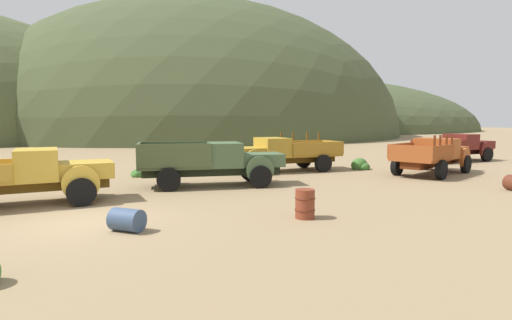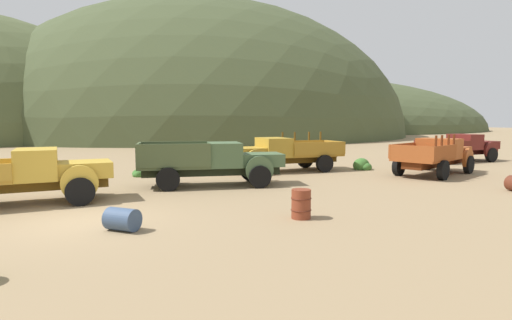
% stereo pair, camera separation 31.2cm
% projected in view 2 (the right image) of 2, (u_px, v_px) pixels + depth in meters
% --- Properties ---
extents(ground_plane, '(300.00, 300.00, 0.00)m').
position_uv_depth(ground_plane, '(81.00, 221.00, 11.64)').
color(ground_plane, '#937A56').
extents(hill_center, '(75.03, 69.40, 47.42)m').
position_uv_depth(hill_center, '(202.00, 135.00, 76.92)').
color(hill_center, '#424C2D').
rests_on(hill_center, ground).
extents(hill_far_left, '(105.32, 76.00, 27.86)m').
position_uv_depth(hill_far_left, '(309.00, 130.00, 112.17)').
color(hill_far_left, '#424C2D').
rests_on(hill_far_left, ground).
extents(truck_faded_yellow, '(5.92, 2.50, 1.89)m').
position_uv_depth(truck_faded_yellow, '(35.00, 175.00, 14.04)').
color(truck_faded_yellow, brown).
rests_on(truck_faded_yellow, ground).
extents(truck_weathered_green, '(6.48, 3.54, 1.91)m').
position_uv_depth(truck_weathered_green, '(221.00, 162.00, 17.90)').
color(truck_weathered_green, '#232B1B').
rests_on(truck_weathered_green, ground).
extents(truck_mustard, '(6.75, 3.08, 2.16)m').
position_uv_depth(truck_mustard, '(275.00, 154.00, 22.63)').
color(truck_mustard, '#593D12').
rests_on(truck_mustard, ground).
extents(truck_oxide_orange, '(6.04, 3.82, 2.16)m').
position_uv_depth(truck_oxide_orange, '(438.00, 155.00, 21.77)').
color(truck_oxide_orange, '#51220D').
rests_on(truck_oxide_orange, ground).
extents(truck_oxblood, '(6.17, 2.65, 1.89)m').
position_uv_depth(truck_oxblood, '(464.00, 147.00, 28.35)').
color(truck_oxblood, black).
rests_on(truck_oxblood, ground).
extents(oil_drum_tipped, '(0.99, 1.02, 0.59)m').
position_uv_depth(oil_drum_tipped, '(122.00, 219.00, 10.64)').
color(oil_drum_tipped, '#384C6B').
rests_on(oil_drum_tipped, ground).
extents(oil_drum_by_truck, '(0.61, 0.61, 0.86)m').
position_uv_depth(oil_drum_by_truck, '(301.00, 204.00, 11.94)').
color(oil_drum_by_truck, brown).
rests_on(oil_drum_by_truck, ground).
extents(bush_between_trucks, '(1.08, 1.12, 0.85)m').
position_uv_depth(bush_between_trucks, '(362.00, 166.00, 23.76)').
color(bush_between_trucks, '#3D702D').
rests_on(bush_between_trucks, ground).
extents(bush_front_right, '(1.28, 1.08, 0.97)m').
position_uv_depth(bush_front_right, '(420.00, 164.00, 24.38)').
color(bush_front_right, '#5B8E42').
rests_on(bush_front_right, ground).
extents(bush_back_edge, '(0.54, 0.70, 0.46)m').
position_uv_depth(bush_back_edge, '(138.00, 174.00, 20.77)').
color(bush_back_edge, '#3D702D').
rests_on(bush_back_edge, ground).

